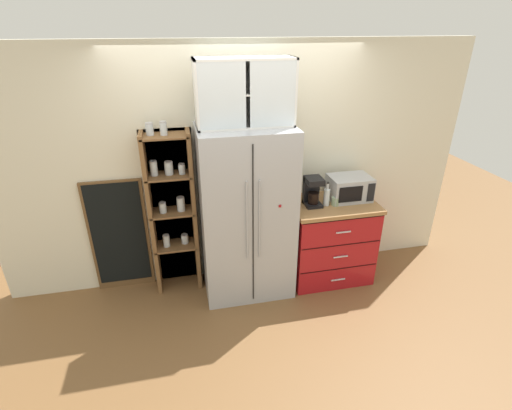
{
  "coord_description": "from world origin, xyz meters",
  "views": [
    {
      "loc": [
        -0.65,
        -3.38,
        2.68
      ],
      "look_at": [
        0.1,
        0.03,
        1.0
      ],
      "focal_mm": 26.66,
      "sensor_mm": 36.0,
      "label": 1
    }
  ],
  "objects_px": {
    "refrigerator": "(246,214)",
    "coffee_maker": "(312,191)",
    "bottle_clear": "(327,195)",
    "chalkboard_menu": "(119,236)",
    "microwave": "(349,188)",
    "mug_sage": "(336,201)"
  },
  "relations": [
    {
      "from": "mug_sage",
      "to": "chalkboard_menu",
      "type": "distance_m",
      "value": 2.32
    },
    {
      "from": "refrigerator",
      "to": "mug_sage",
      "type": "relative_size",
      "value": 14.5
    },
    {
      "from": "refrigerator",
      "to": "microwave",
      "type": "height_order",
      "value": "refrigerator"
    },
    {
      "from": "microwave",
      "to": "coffee_maker",
      "type": "relative_size",
      "value": 1.42
    },
    {
      "from": "refrigerator",
      "to": "coffee_maker",
      "type": "height_order",
      "value": "refrigerator"
    },
    {
      "from": "coffee_maker",
      "to": "chalkboard_menu",
      "type": "xyz_separation_m",
      "value": [
        -2.03,
        0.28,
        -0.45
      ]
    },
    {
      "from": "coffee_maker",
      "to": "mug_sage",
      "type": "distance_m",
      "value": 0.27
    },
    {
      "from": "refrigerator",
      "to": "coffee_maker",
      "type": "bearing_deg",
      "value": 1.57
    },
    {
      "from": "coffee_maker",
      "to": "mug_sage",
      "type": "xyz_separation_m",
      "value": [
        0.24,
        -0.07,
        -0.11
      ]
    },
    {
      "from": "mug_sage",
      "to": "bottle_clear",
      "type": "height_order",
      "value": "bottle_clear"
    },
    {
      "from": "microwave",
      "to": "chalkboard_menu",
      "type": "distance_m",
      "value": 2.51
    },
    {
      "from": "microwave",
      "to": "bottle_clear",
      "type": "bearing_deg",
      "value": -161.74
    },
    {
      "from": "refrigerator",
      "to": "microwave",
      "type": "bearing_deg",
      "value": 3.07
    },
    {
      "from": "microwave",
      "to": "bottle_clear",
      "type": "distance_m",
      "value": 0.31
    },
    {
      "from": "chalkboard_menu",
      "to": "coffee_maker",
      "type": "bearing_deg",
      "value": -7.87
    },
    {
      "from": "bottle_clear",
      "to": "refrigerator",
      "type": "bearing_deg",
      "value": 177.54
    },
    {
      "from": "microwave",
      "to": "bottle_clear",
      "type": "relative_size",
      "value": 1.69
    },
    {
      "from": "refrigerator",
      "to": "bottle_clear",
      "type": "relative_size",
      "value": 6.96
    },
    {
      "from": "coffee_maker",
      "to": "bottle_clear",
      "type": "xyz_separation_m",
      "value": [
        0.14,
        -0.06,
        -0.04
      ]
    },
    {
      "from": "coffee_maker",
      "to": "mug_sage",
      "type": "bearing_deg",
      "value": -17.24
    },
    {
      "from": "refrigerator",
      "to": "bottle_clear",
      "type": "xyz_separation_m",
      "value": [
        0.85,
        -0.04,
        0.14
      ]
    },
    {
      "from": "bottle_clear",
      "to": "chalkboard_menu",
      "type": "xyz_separation_m",
      "value": [
        -2.17,
        0.34,
        -0.41
      ]
    }
  ]
}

